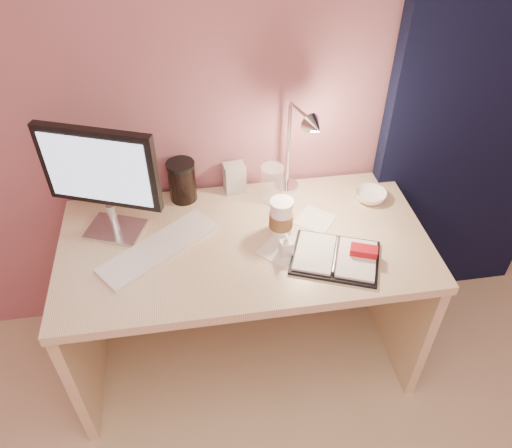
{
  "coord_description": "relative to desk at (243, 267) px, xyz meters",
  "views": [
    {
      "loc": [
        -0.17,
        0.01,
        2.03
      ],
      "look_at": [
        0.04,
        1.33,
        0.85
      ],
      "focal_mm": 35.0,
      "sensor_mm": 36.0,
      "label": 1
    }
  ],
  "objects": [
    {
      "name": "room",
      "position": [
        0.95,
        0.24,
        0.63
      ],
      "size": [
        3.5,
        3.5,
        3.5
      ],
      "color": "#C6B28E",
      "rests_on": "ground"
    },
    {
      "name": "desk",
      "position": [
        0.0,
        0.0,
        0.0
      ],
      "size": [
        1.4,
        0.7,
        0.73
      ],
      "color": "beige",
      "rests_on": "ground"
    },
    {
      "name": "monitor",
      "position": [
        -0.48,
        0.05,
        0.5
      ],
      "size": [
        0.41,
        0.22,
        0.46
      ],
      "rotation": [
        0.0,
        0.0,
        -0.37
      ],
      "color": "silver",
      "rests_on": "desk"
    },
    {
      "name": "keyboard",
      "position": [
        -0.32,
        -0.08,
        0.24
      ],
      "size": [
        0.46,
        0.39,
        0.02
      ],
      "primitive_type": "cube",
      "rotation": [
        0.0,
        0.0,
        0.64
      ],
      "color": "white",
      "rests_on": "desk"
    },
    {
      "name": "planner",
      "position": [
        0.32,
        -0.22,
        0.24
      ],
      "size": [
        0.38,
        0.33,
        0.05
      ],
      "rotation": [
        0.0,
        0.0,
        -0.38
      ],
      "color": "black",
      "rests_on": "desk"
    },
    {
      "name": "paper_a",
      "position": [
        0.14,
        -0.15,
        0.23
      ],
      "size": [
        0.23,
        0.23,
        0.0
      ],
      "primitive_type": "cube",
      "rotation": [
        0.0,
        0.0,
        0.79
      ],
      "color": "white",
      "rests_on": "desk"
    },
    {
      "name": "paper_c",
      "position": [
        0.29,
        -0.0,
        0.23
      ],
      "size": [
        0.19,
        0.19,
        0.0
      ],
      "primitive_type": "cube",
      "rotation": [
        0.0,
        0.0,
        0.88
      ],
      "color": "white",
      "rests_on": "desk"
    },
    {
      "name": "coffee_cup",
      "position": [
        0.14,
        -0.04,
        0.3
      ],
      "size": [
        0.09,
        0.09,
        0.15
      ],
      "color": "white",
      "rests_on": "desk"
    },
    {
      "name": "clear_cup",
      "position": [
        0.15,
        0.16,
        0.31
      ],
      "size": [
        0.09,
        0.09,
        0.16
      ],
      "primitive_type": "cylinder",
      "color": "white",
      "rests_on": "desk"
    },
    {
      "name": "bowl",
      "position": [
        0.55,
        0.09,
        0.25
      ],
      "size": [
        0.17,
        0.17,
        0.04
      ],
      "primitive_type": "imported",
      "rotation": [
        0.0,
        0.0,
        0.42
      ],
      "color": "white",
      "rests_on": "desk"
    },
    {
      "name": "lotion_bottle",
      "position": [
        0.14,
        -0.18,
        0.28
      ],
      "size": [
        0.05,
        0.05,
        0.1
      ],
      "primitive_type": "imported",
      "rotation": [
        0.0,
        0.0,
        0.17
      ],
      "color": "white",
      "rests_on": "desk"
    },
    {
      "name": "dark_jar",
      "position": [
        -0.22,
        0.22,
        0.3
      ],
      "size": [
        0.11,
        0.11,
        0.16
      ],
      "primitive_type": "cylinder",
      "color": "black",
      "rests_on": "desk"
    },
    {
      "name": "product_box",
      "position": [
        0.0,
        0.24,
        0.29
      ],
      "size": [
        0.09,
        0.08,
        0.13
      ],
      "primitive_type": "cube",
      "rotation": [
        0.0,
        0.0,
        0.13
      ],
      "color": "silver",
      "rests_on": "desk"
    },
    {
      "name": "desk_lamp",
      "position": [
        0.19,
        0.12,
        0.49
      ],
      "size": [
        0.15,
        0.26,
        0.43
      ],
      "rotation": [
        0.0,
        0.0,
        0.31
      ],
      "color": "silver",
      "rests_on": "desk"
    }
  ]
}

